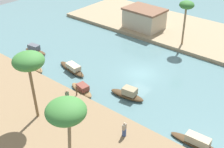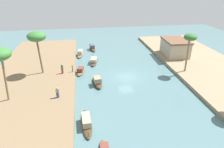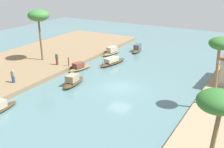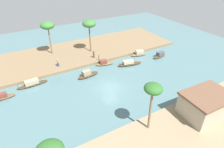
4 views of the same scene
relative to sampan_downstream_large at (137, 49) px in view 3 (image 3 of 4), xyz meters
The scene contains 13 objects.
river_water 16.14m from the sampan_downstream_large, 17.64° to the left, with size 77.93×77.93×0.00m, color slate.
riverbank_left 18.82m from the sampan_downstream_large, 35.22° to the right, with size 46.45×13.99×0.53m, color #846B4C.
sampan_downstream_large is the anchor object (origin of this frame).
sampan_midstream 17.29m from the sampan_downstream_large, ahead, with size 4.32×1.73×1.35m.
sampan_with_red_awning 4.61m from the sampan_downstream_large, 38.68° to the right, with size 3.86×1.84×1.25m.
sampan_foreground 8.04m from the sampan_downstream_large, ahead, with size 5.33×2.13×1.09m.
sampan_with_tall_canopy 12.79m from the sampan_downstream_large, 13.17° to the right, with size 3.98×1.95×1.10m.
person_on_near_bank 14.67m from the sampan_downstream_large, 24.22° to the right, with size 0.38×0.39×1.72m.
person_by_mooring 22.00m from the sampan_downstream_large, 16.13° to the right, with size 0.41×0.44×1.55m.
mooring_post 13.72m from the sampan_downstream_large, 18.31° to the right, with size 0.14×0.14×1.21m, color #4C3823.
palm_tree_left_near 16.98m from the sampan_downstream_large, 37.06° to the right, with size 2.98×2.98×7.25m.
palm_tree_right_tall 22.73m from the sampan_downstream_large, 44.35° to the left, with size 2.14×2.14×6.69m.
palm_tree_right_short 33.17m from the sampan_downstream_large, 32.09° to the left, with size 2.35×2.35×6.33m.
Camera 3 is at (27.62, 14.48, 12.95)m, focal length 46.61 mm.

